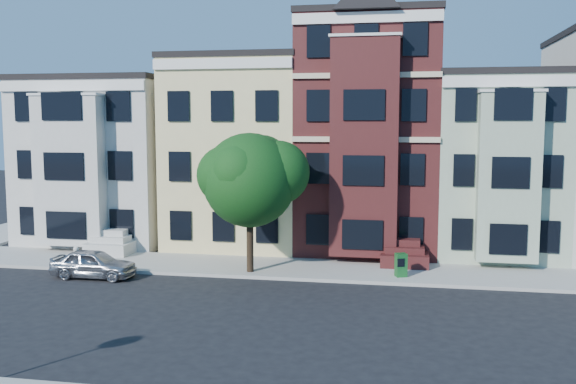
% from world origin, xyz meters
% --- Properties ---
extents(ground, '(120.00, 120.00, 0.00)m').
position_xyz_m(ground, '(0.00, 0.00, 0.00)').
color(ground, black).
extents(far_sidewalk, '(60.00, 4.00, 0.15)m').
position_xyz_m(far_sidewalk, '(0.00, 8.00, 0.07)').
color(far_sidewalk, '#9E9B93').
rests_on(far_sidewalk, ground).
extents(house_white, '(8.00, 9.00, 9.00)m').
position_xyz_m(house_white, '(-15.00, 14.50, 4.50)').
color(house_white, beige).
rests_on(house_white, ground).
extents(house_yellow, '(7.00, 9.00, 10.00)m').
position_xyz_m(house_yellow, '(-7.00, 14.50, 5.00)').
color(house_yellow, beige).
rests_on(house_yellow, ground).
extents(house_brown, '(7.00, 9.00, 12.00)m').
position_xyz_m(house_brown, '(0.00, 14.50, 6.00)').
color(house_brown, '#401615').
rests_on(house_brown, ground).
extents(house_green, '(6.00, 9.00, 9.00)m').
position_xyz_m(house_green, '(6.50, 14.50, 4.50)').
color(house_green, '#9DB094').
rests_on(house_green, ground).
extents(street_tree, '(7.39, 7.39, 7.67)m').
position_xyz_m(street_tree, '(-4.85, 6.77, 3.99)').
color(street_tree, '#134E13').
rests_on(street_tree, far_sidewalk).
extents(parked_car, '(3.74, 1.52, 1.27)m').
position_xyz_m(parked_car, '(-11.49, 4.98, 0.63)').
color(parked_car, '#A1A2AA').
rests_on(parked_car, ground).
extents(newspaper_box, '(0.57, 0.54, 1.02)m').
position_xyz_m(newspaper_box, '(1.81, 7.06, 0.66)').
color(newspaper_box, '#195D25').
rests_on(newspaper_box, far_sidewalk).
extents(fire_hydrant, '(0.29, 0.29, 0.75)m').
position_xyz_m(fire_hydrant, '(-13.02, 6.30, 0.53)').
color(fire_hydrant, beige).
rests_on(fire_hydrant, far_sidewalk).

